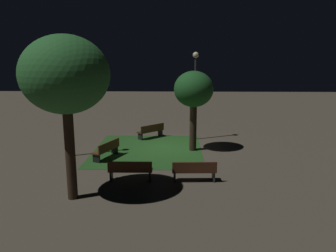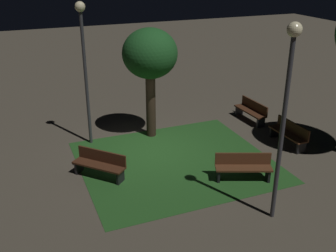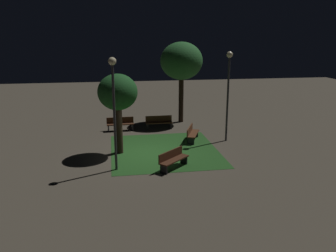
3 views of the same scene
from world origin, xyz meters
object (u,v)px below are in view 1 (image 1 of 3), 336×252
bench_back_row (151,131)px  lamp_post_near_wall (195,82)px  bench_corner (194,171)px  lamp_post_plaza_west (65,87)px  bench_path_side (107,149)px  tree_near_wall (194,91)px  tree_tall_center (65,76)px  bench_front_right (130,170)px

bench_back_row → lamp_post_near_wall: size_ratio=0.31×
bench_corner → lamp_post_plaza_west: 7.73m
bench_path_side → tree_near_wall: tree_near_wall is taller
bench_back_row → tree_tall_center: (-2.17, -8.97, 3.90)m
bench_corner → lamp_post_near_wall: (0.39, 7.02, 3.04)m
bench_corner → bench_path_side: 5.20m
lamp_post_plaza_west → bench_corner: bearing=-28.2°
bench_back_row → bench_path_side: bearing=-114.3°
lamp_post_plaza_west → lamp_post_near_wall: bearing=28.8°
bench_path_side → lamp_post_plaza_west: 3.69m
bench_corner → lamp_post_plaza_west: bearing=151.8°
bench_front_right → bench_path_side: (-1.60, 3.05, 0.00)m
tree_near_wall → tree_tall_center: bearing=-126.4°
bench_corner → lamp_post_near_wall: 7.66m
tree_near_wall → bench_back_row: bearing=132.9°
lamp_post_near_wall → tree_tall_center: bearing=-119.2°
bench_back_row → lamp_post_plaza_west: size_ratio=0.31×
lamp_post_plaza_west → lamp_post_near_wall: size_ratio=1.01×
tree_near_wall → lamp_post_near_wall: 2.43m
bench_front_right → tree_near_wall: (2.78, 4.61, 2.77)m
bench_path_side → tree_near_wall: bearing=19.6°
bench_corner → bench_back_row: bearing=107.6°
tree_near_wall → bench_path_side: bearing=-160.4°
tree_tall_center → lamp_post_plaza_west: size_ratio=1.08×
tree_near_wall → lamp_post_near_wall: lamp_post_near_wall is taller
bench_back_row → bench_corner: bearing=-72.4°
tree_near_wall → bench_corner: bearing=-92.1°
bench_front_right → tree_tall_center: 4.64m
bench_back_row → lamp_post_plaza_west: lamp_post_plaza_west is taller
lamp_post_plaza_west → bench_front_right: bearing=-42.7°
bench_corner → tree_tall_center: tree_tall_center is taller
bench_front_right → bench_path_side: size_ratio=0.98×
tree_near_wall → lamp_post_plaza_west: bearing=-169.0°
tree_tall_center → tree_near_wall: bearing=53.6°
bench_corner → bench_back_row: same height
bench_front_right → lamp_post_near_wall: 8.21m
tree_near_wall → lamp_post_plaza_west: lamp_post_plaza_west is taller
bench_front_right → bench_back_row: same height
tree_tall_center → bench_back_row: bearing=76.4°
tree_tall_center → lamp_post_near_wall: tree_tall_center is taller
bench_front_right → lamp_post_plaza_west: lamp_post_plaza_west is taller
bench_corner → lamp_post_near_wall: bearing=86.8°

